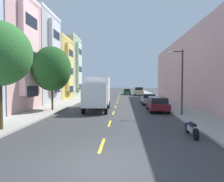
# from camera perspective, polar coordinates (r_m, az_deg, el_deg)

# --- Properties ---
(ground_plane) EXTENTS (160.00, 160.00, 0.00)m
(ground_plane) POSITION_cam_1_polar(r_m,az_deg,el_deg) (37.21, 1.90, -2.17)
(ground_plane) COLOR #38383A
(sidewalk_left) EXTENTS (3.20, 120.00, 0.14)m
(sidewalk_left) POSITION_cam_1_polar(r_m,az_deg,el_deg) (36.12, -9.53, -2.23)
(sidewalk_left) COLOR #A39E93
(sidewalk_left) RESTS_ON ground_plane
(sidewalk_right) EXTENTS (3.20, 120.00, 0.14)m
(sidewalk_right) POSITION_cam_1_polar(r_m,az_deg,el_deg) (35.71, 13.28, -2.31)
(sidewalk_right) COLOR #A39E93
(sidewalk_right) RESTS_ON ground_plane
(lane_centerline_dashes) EXTENTS (0.14, 47.20, 0.01)m
(lane_centerline_dashes) POSITION_cam_1_polar(r_m,az_deg,el_deg) (31.73, 1.62, -2.95)
(lane_centerline_dashes) COLOR yellow
(lane_centerline_dashes) RESTS_ON ground_plane
(townhouse_third_dove_grey) EXTENTS (14.15, 7.04, 12.55)m
(townhouse_third_dove_grey) POSITION_cam_1_polar(r_m,az_deg,el_deg) (31.29, -28.42, 7.83)
(townhouse_third_dove_grey) COLOR #A8A8AD
(townhouse_third_dove_grey) RESTS_ON ground_plane
(townhouse_fourth_mustard) EXTENTS (13.09, 7.04, 10.81)m
(townhouse_fourth_mustard) POSITION_cam_1_polar(r_m,az_deg,el_deg) (37.33, -21.78, 5.67)
(townhouse_fourth_mustard) COLOR tan
(townhouse_fourth_mustard) RESTS_ON ground_plane
(townhouse_fifth_sage) EXTENTS (13.51, 7.04, 12.58)m
(townhouse_fifth_sage) POSITION_cam_1_polar(r_m,az_deg,el_deg) (44.11, -18.01, 6.34)
(townhouse_fifth_sage) COLOR #99AD8E
(townhouse_fifth_sage) RESTS_ON ground_plane
(apartment_block_opposite) EXTENTS (10.00, 36.00, 9.20)m
(apartment_block_opposite) POSITION_cam_1_polar(r_m,az_deg,el_deg) (29.94, 28.66, 5.25)
(apartment_block_opposite) COLOR #CC9E9E
(apartment_block_opposite) RESTS_ON ground_plane
(street_tree_second) EXTENTS (3.94, 3.94, 6.55)m
(street_tree_second) POSITION_cam_1_polar(r_m,az_deg,el_deg) (21.29, -17.04, 6.17)
(street_tree_second) COLOR #47331E
(street_tree_second) RESTS_ON sidewalk_left
(street_lamp) EXTENTS (1.35, 0.28, 5.68)m
(street_lamp) POSITION_cam_1_polar(r_m,az_deg,el_deg) (18.14, 19.18, 3.99)
(street_lamp) COLOR #38383D
(street_lamp) RESTS_ON sidewalk_right
(delivery_box_truck) EXTENTS (2.63, 7.23, 3.56)m
(delivery_box_truck) POSITION_cam_1_polar(r_m,az_deg,el_deg) (21.35, -4.15, -0.22)
(delivery_box_truck) COLOR white
(delivery_box_truck) RESTS_ON ground_plane
(parked_hatchback_teal) EXTENTS (1.79, 4.02, 1.50)m
(parked_hatchback_teal) POSITION_cam_1_polar(r_m,az_deg,el_deg) (34.59, -5.58, -1.27)
(parked_hatchback_teal) COLOR #195B60
(parked_hatchback_teal) RESTS_ON ground_plane
(parked_suv_champagne) EXTENTS (2.05, 4.84, 1.93)m
(parked_suv_champagne) POSITION_cam_1_polar(r_m,az_deg,el_deg) (46.96, 7.71, -0.05)
(parked_suv_champagne) COLOR tan
(parked_suv_champagne) RESTS_ON ground_plane
(parked_wagon_burgundy) EXTENTS (1.87, 4.72, 1.50)m
(parked_wagon_burgundy) POSITION_cam_1_polar(r_m,az_deg,el_deg) (20.81, 13.00, -3.58)
(parked_wagon_burgundy) COLOR maroon
(parked_wagon_burgundy) RESTS_ON ground_plane
(parked_sedan_sky) EXTENTS (1.84, 4.51, 1.43)m
(parked_sedan_sky) POSITION_cam_1_polar(r_m,az_deg,el_deg) (27.50, 10.56, -2.24)
(parked_sedan_sky) COLOR #7A9EC6
(parked_sedan_sky) RESTS_ON ground_plane
(parked_wagon_red) EXTENTS (1.84, 4.71, 1.50)m
(parked_wagon_red) POSITION_cam_1_polar(r_m,az_deg,el_deg) (58.09, -1.96, 0.25)
(parked_wagon_red) COLOR #AD1E1E
(parked_wagon_red) RESTS_ON ground_plane
(moving_forest_sedan) EXTENTS (1.80, 4.50, 1.43)m
(moving_forest_sedan) POSITION_cam_1_polar(r_m,az_deg,el_deg) (50.38, 4.37, -0.14)
(moving_forest_sedan) COLOR #194C28
(moving_forest_sedan) RESTS_ON ground_plane
(parked_motorcycle) EXTENTS (0.62, 2.05, 0.90)m
(parked_motorcycle) POSITION_cam_1_polar(r_m,az_deg,el_deg) (11.82, 22.09, -10.14)
(parked_motorcycle) COLOR black
(parked_motorcycle) RESTS_ON ground_plane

